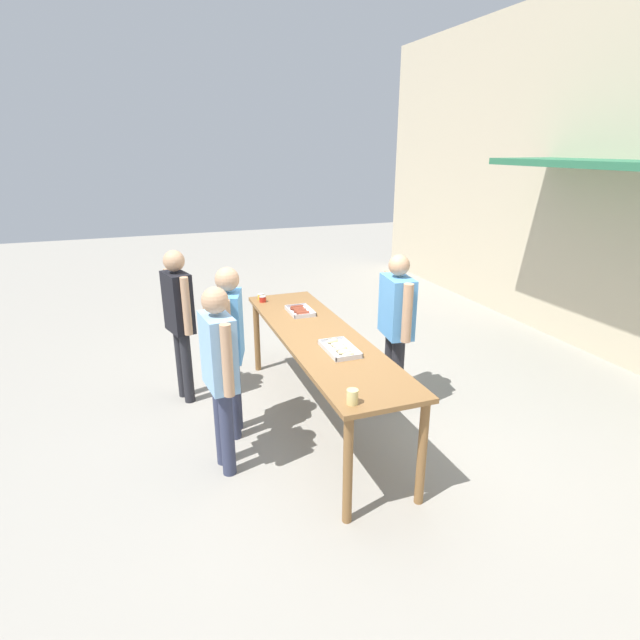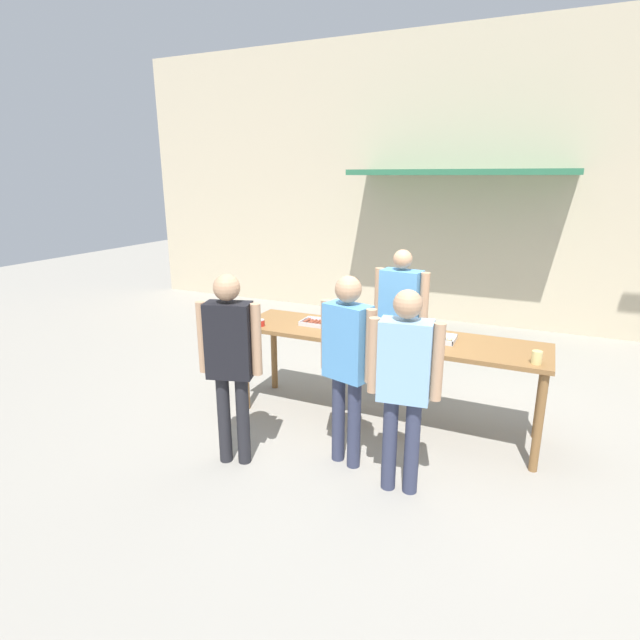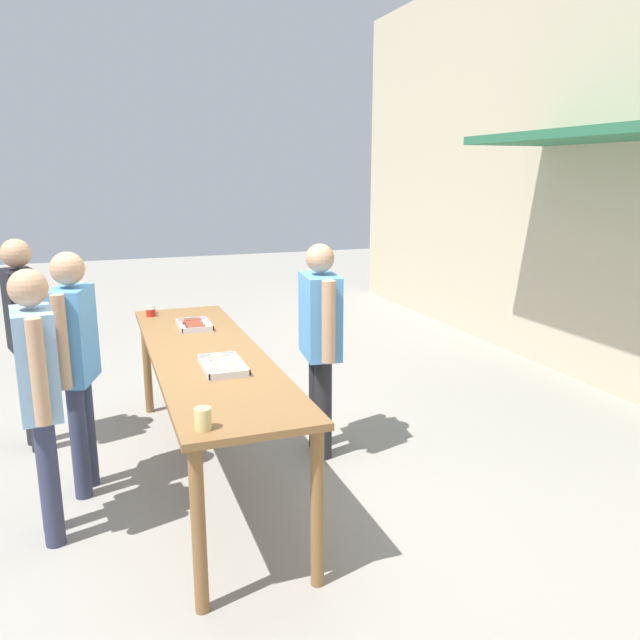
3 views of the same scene
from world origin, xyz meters
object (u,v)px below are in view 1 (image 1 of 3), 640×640
Objects in this scene: food_tray_sausages at (300,311)px; beer_cup at (352,397)px; condiment_jar_mustard at (261,297)px; food_tray_buns at (340,349)px; person_customer_holding_hotdog at (179,313)px; person_customer_waiting_in_line at (231,338)px; person_server_behind_table at (396,319)px; person_customer_with_cup at (220,365)px; condiment_jar_ketchup at (263,299)px.

beer_cup is (2.01, -0.27, 0.04)m from food_tray_sausages.
beer_cup is at bearing 0.06° from condiment_jar_mustard.
person_customer_holding_hotdog reaches higher than food_tray_buns.
food_tray_sausages is 0.23× the size of person_customer_waiting_in_line.
person_server_behind_table reaches higher than condiment_jar_mustard.
person_server_behind_table reaches higher than beer_cup.
person_customer_holding_hotdog reaches higher than person_server_behind_table.
food_tray_buns is 0.98m from person_server_behind_table.
person_server_behind_table is 0.99× the size of person_customer_waiting_in_line.
person_server_behind_table reaches higher than food_tray_buns.
person_customer_with_cup is at bearing -23.34° from condiment_jar_mustard.
condiment_jar_mustard is at bearing -156.00° from food_tray_sausages.
food_tray_sausages is 1.06m from person_customer_waiting_in_line.
person_customer_holding_hotdog is (-0.83, -2.05, 0.04)m from person_server_behind_table.
person_server_behind_table is 1.68m from person_customer_waiting_in_line.
condiment_jar_mustard is (-0.62, -0.28, 0.02)m from food_tray_sausages.
person_customer_waiting_in_line is at bearing -81.87° from person_server_behind_table.
person_server_behind_table is at bearing 122.57° from food_tray_buns.
condiment_jar_mustard is 2.63m from beer_cup.
person_server_behind_table is 1.94m from person_customer_with_cup.
food_tray_buns is 0.93m from beer_cup.
food_tray_sausages is 1.25m from person_customer_holding_hotdog.
food_tray_sausages is 1.55m from person_customer_with_cup.
condiment_jar_ketchup is 0.71× the size of beer_cup.
person_server_behind_table reaches higher than person_customer_with_cup.
food_tray_sausages is at bearing -117.33° from person_customer_holding_hotdog.
food_tray_sausages is 3.43× the size of beer_cup.
beer_cup is 1.50m from person_customer_waiting_in_line.
food_tray_sausages is at bearing -49.18° from person_customer_with_cup.
condiment_jar_mustard is 0.71× the size of beer_cup.
condiment_jar_ketchup is at bearing -3.27° from condiment_jar_mustard.
person_server_behind_table is (-1.41, 1.10, -0.02)m from beer_cup.
person_customer_waiting_in_line is (-0.52, 0.18, 0.02)m from person_customer_with_cup.
person_server_behind_table is (1.11, 1.11, -0.00)m from condiment_jar_ketchup.
condiment_jar_ketchup is 0.05× the size of person_server_behind_table.
person_server_behind_table is (0.60, 0.82, 0.01)m from food_tray_sausages.
person_customer_holding_hotdog is at bearing -67.97° from condiment_jar_mustard.
person_customer_holding_hotdog is (-1.36, -1.23, 0.04)m from food_tray_buns.
person_customer_with_cup is at bearing -138.53° from beer_cup.
food_tray_buns is 4.08× the size of beer_cup.
condiment_jar_mustard is 0.05× the size of person_customer_with_cup.
person_customer_waiting_in_line reaches higher than beer_cup.
condiment_jar_mustard is 1.02m from person_customer_holding_hotdog.
condiment_jar_mustard is at bearing -30.37° from person_customer_with_cup.
beer_cup is 1.79m from person_server_behind_table.
beer_cup is at bearing -140.73° from person_customer_waiting_in_line.
person_customer_with_cup is (1.15, -1.04, 0.03)m from food_tray_sausages.
person_customer_with_cup reaches higher than condiment_jar_mustard.
beer_cup reaches higher than food_tray_buns.
food_tray_buns is at bearing -154.41° from person_customer_holding_hotdog.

